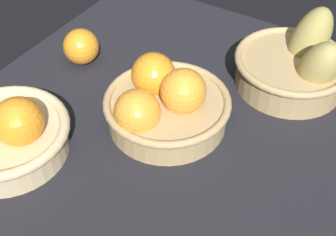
{
  "coord_description": "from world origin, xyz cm",
  "views": [
    {
      "loc": [
        53.67,
        35.12,
        63.53
      ],
      "look_at": [
        2.55,
        3.85,
        7.0
      ],
      "focal_mm": 50.39,
      "sensor_mm": 36.0,
      "label": 1
    }
  ],
  "objects_px": {
    "basket_center": "(165,103)",
    "basket_near_right": "(4,135)",
    "loose_orange_front_gap": "(81,47)",
    "basket_far_left_pears": "(297,65)"
  },
  "relations": [
    {
      "from": "basket_near_right",
      "to": "loose_orange_front_gap",
      "type": "distance_m",
      "value": 0.28
    },
    {
      "from": "basket_far_left_pears",
      "to": "basket_near_right",
      "type": "relative_size",
      "value": 1.07
    },
    {
      "from": "basket_near_right",
      "to": "loose_orange_front_gap",
      "type": "height_order",
      "value": "basket_near_right"
    },
    {
      "from": "basket_near_right",
      "to": "basket_center",
      "type": "relative_size",
      "value": 0.97
    },
    {
      "from": "basket_far_left_pears",
      "to": "loose_orange_front_gap",
      "type": "distance_m",
      "value": 0.44
    },
    {
      "from": "basket_center",
      "to": "basket_near_right",
      "type": "bearing_deg",
      "value": -42.27
    },
    {
      "from": "basket_far_left_pears",
      "to": "basket_center",
      "type": "relative_size",
      "value": 1.04
    },
    {
      "from": "basket_far_left_pears",
      "to": "loose_orange_front_gap",
      "type": "xyz_separation_m",
      "value": [
        0.16,
        -0.41,
        -0.01
      ]
    },
    {
      "from": "basket_center",
      "to": "loose_orange_front_gap",
      "type": "distance_m",
      "value": 0.26
    },
    {
      "from": "basket_far_left_pears",
      "to": "basket_center",
      "type": "xyz_separation_m",
      "value": [
        0.23,
        -0.16,
        -0.0
      ]
    }
  ]
}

